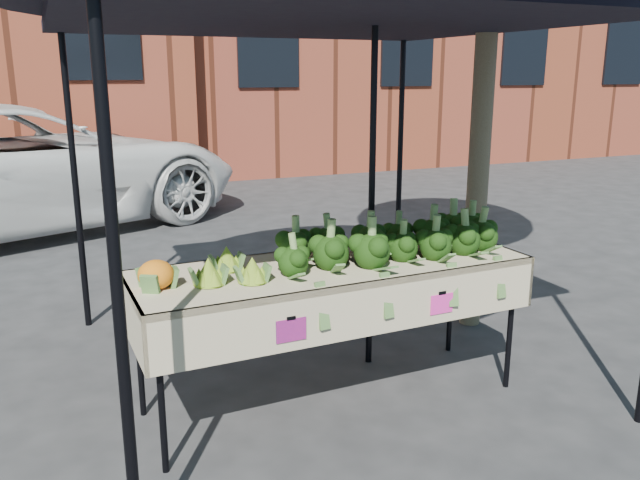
{
  "coord_description": "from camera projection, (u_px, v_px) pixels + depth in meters",
  "views": [
    {
      "loc": [
        -1.56,
        -3.49,
        2.01
      ],
      "look_at": [
        -0.03,
        0.1,
        1.0
      ],
      "focal_mm": 36.35,
      "sensor_mm": 36.0,
      "label": 1
    }
  ],
  "objects": [
    {
      "name": "street_tree",
      "position": [
        488.0,
        18.0,
        4.79
      ],
      "size": [
        2.44,
        2.44,
        4.81
      ],
      "primitive_type": null,
      "color": "#1E4C14",
      "rests_on": "ground"
    },
    {
      "name": "canopy",
      "position": [
        319.0,
        173.0,
        4.25
      ],
      "size": [
        3.16,
        3.16,
        2.74
      ],
      "primitive_type": null,
      "color": "black",
      "rests_on": "ground"
    },
    {
      "name": "ground",
      "position": [
        330.0,
        392.0,
        4.2
      ],
      "size": [
        90.0,
        90.0,
        0.0
      ],
      "primitive_type": "plane",
      "color": "#28282B"
    },
    {
      "name": "cauliflower_pair",
      "position": [
        156.0,
        272.0,
        3.41
      ],
      "size": [
        0.2,
        0.2,
        0.18
      ],
      "primitive_type": "ellipsoid",
      "color": "orange",
      "rests_on": "table"
    },
    {
      "name": "table",
      "position": [
        333.0,
        334.0,
        3.99
      ],
      "size": [
        2.42,
        0.87,
        0.9
      ],
      "color": "#C5B094",
      "rests_on": "ground"
    },
    {
      "name": "broccoli_heap",
      "position": [
        389.0,
        236.0,
        4.02
      ],
      "size": [
        1.6,
        0.57,
        0.26
      ],
      "primitive_type": "ellipsoid",
      "color": "black",
      "rests_on": "table"
    },
    {
      "name": "romanesco_cluster",
      "position": [
        225.0,
        261.0,
        3.59
      ],
      "size": [
        0.43,
        0.47,
        0.2
      ],
      "primitive_type": "ellipsoid",
      "color": "#88AD2B",
      "rests_on": "table"
    }
  ]
}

